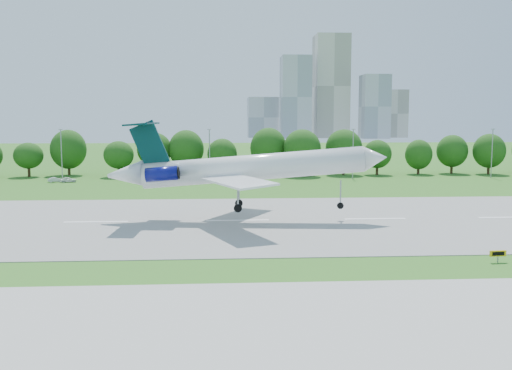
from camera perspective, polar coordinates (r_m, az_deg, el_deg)
name	(u,v)px	position (r m, az deg, el deg)	size (l,w,h in m)	color
ground	(41,268)	(60.00, -20.73, -7.81)	(600.00, 600.00, 0.00)	#285B18
runway	(96,222)	(83.66, -15.71, -3.60)	(400.00, 45.00, 0.08)	gray
tree_line	(152,152)	(148.78, -10.39, 3.28)	(288.40, 8.40, 10.40)	#382314
light_poles	(136,154)	(139.20, -11.90, 3.09)	(175.90, 0.25, 12.19)	gray
skyline	(326,99)	(453.97, 6.98, 8.55)	(127.00, 52.00, 80.00)	#B2B2B7
airliner	(239,168)	(80.95, -1.71, 1.76)	(40.06, 29.05, 12.81)	white
taxi_sign_right	(498,254)	(63.25, 23.04, -6.34)	(1.76, 0.35, 1.23)	gray
service_vehicle_a	(55,180)	(140.30, -19.45, 0.50)	(1.14, 3.28, 1.08)	silver
service_vehicle_b	(68,180)	(138.52, -18.27, 0.50)	(1.45, 3.60, 1.23)	white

